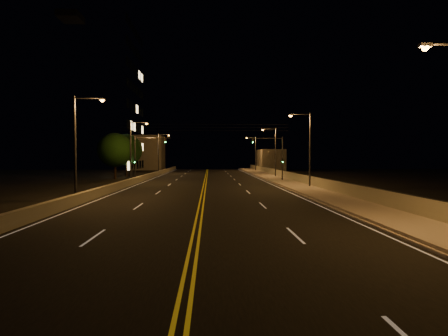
{
  "coord_description": "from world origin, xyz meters",
  "views": [
    {
      "loc": [
        0.63,
        -12.94,
        3.58
      ],
      "look_at": [
        2.0,
        18.0,
        2.5
      ],
      "focal_mm": 26.0,
      "sensor_mm": 36.0,
      "label": 1
    }
  ],
  "objects_px": {
    "streetlight_1": "(307,145)",
    "streetlight_5": "(133,147)",
    "tree_1": "(126,150)",
    "tree_0": "(115,150)",
    "streetlight_3": "(254,151)",
    "streetlight_4": "(79,140)",
    "building_tower": "(72,98)",
    "traffic_signal_left": "(142,154)",
    "streetlight_6": "(160,150)",
    "streetlight_2": "(274,149)",
    "traffic_signal_right": "(276,154)"
  },
  "relations": [
    {
      "from": "streetlight_2",
      "to": "tree_0",
      "type": "height_order",
      "value": "streetlight_2"
    },
    {
      "from": "streetlight_3",
      "to": "streetlight_4",
      "type": "bearing_deg",
      "value": -112.51
    },
    {
      "from": "tree_0",
      "to": "traffic_signal_left",
      "type": "bearing_deg",
      "value": -50.86
    },
    {
      "from": "streetlight_3",
      "to": "streetlight_5",
      "type": "bearing_deg",
      "value": -122.73
    },
    {
      "from": "streetlight_3",
      "to": "tree_0",
      "type": "distance_m",
      "value": 36.4
    },
    {
      "from": "streetlight_1",
      "to": "streetlight_3",
      "type": "bearing_deg",
      "value": 90.0
    },
    {
      "from": "traffic_signal_right",
      "to": "traffic_signal_left",
      "type": "distance_m",
      "value": 18.86
    },
    {
      "from": "building_tower",
      "to": "tree_0",
      "type": "height_order",
      "value": "building_tower"
    },
    {
      "from": "streetlight_3",
      "to": "streetlight_4",
      "type": "height_order",
      "value": "same"
    },
    {
      "from": "traffic_signal_right",
      "to": "tree_1",
      "type": "relative_size",
      "value": 0.83
    },
    {
      "from": "streetlight_3",
      "to": "building_tower",
      "type": "distance_m",
      "value": 41.18
    },
    {
      "from": "streetlight_4",
      "to": "traffic_signal_left",
      "type": "xyz_separation_m",
      "value": [
        1.07,
        19.18,
        -0.89
      ]
    },
    {
      "from": "streetlight_1",
      "to": "streetlight_3",
      "type": "relative_size",
      "value": 1.0
    },
    {
      "from": "streetlight_3",
      "to": "streetlight_6",
      "type": "height_order",
      "value": "same"
    },
    {
      "from": "building_tower",
      "to": "streetlight_3",
      "type": "bearing_deg",
      "value": 22.2
    },
    {
      "from": "streetlight_4",
      "to": "streetlight_5",
      "type": "bearing_deg",
      "value": 90.0
    },
    {
      "from": "building_tower",
      "to": "tree_0",
      "type": "relative_size",
      "value": 4.11
    },
    {
      "from": "streetlight_3",
      "to": "streetlight_4",
      "type": "xyz_separation_m",
      "value": [
        -21.4,
        -51.64,
        0.0
      ]
    },
    {
      "from": "streetlight_6",
      "to": "tree_0",
      "type": "bearing_deg",
      "value": -106.17
    },
    {
      "from": "streetlight_4",
      "to": "traffic_signal_left",
      "type": "height_order",
      "value": "streetlight_4"
    },
    {
      "from": "streetlight_1",
      "to": "tree_1",
      "type": "bearing_deg",
      "value": 137.61
    },
    {
      "from": "building_tower",
      "to": "streetlight_1",
      "type": "bearing_deg",
      "value": -36.58
    },
    {
      "from": "streetlight_4",
      "to": "traffic_signal_right",
      "type": "xyz_separation_m",
      "value": [
        19.93,
        19.18,
        -0.89
      ]
    },
    {
      "from": "streetlight_1",
      "to": "tree_0",
      "type": "height_order",
      "value": "streetlight_1"
    },
    {
      "from": "streetlight_6",
      "to": "building_tower",
      "type": "bearing_deg",
      "value": -159.19
    },
    {
      "from": "streetlight_6",
      "to": "traffic_signal_left",
      "type": "relative_size",
      "value": 1.32
    },
    {
      "from": "streetlight_2",
      "to": "traffic_signal_right",
      "type": "bearing_deg",
      "value": -99.64
    },
    {
      "from": "streetlight_2",
      "to": "building_tower",
      "type": "bearing_deg",
      "value": 166.84
    },
    {
      "from": "streetlight_5",
      "to": "tree_1",
      "type": "height_order",
      "value": "streetlight_5"
    },
    {
      "from": "tree_0",
      "to": "streetlight_1",
      "type": "bearing_deg",
      "value": -33.45
    },
    {
      "from": "streetlight_3",
      "to": "traffic_signal_left",
      "type": "height_order",
      "value": "streetlight_3"
    },
    {
      "from": "streetlight_1",
      "to": "streetlight_4",
      "type": "distance_m",
      "value": 23.23
    },
    {
      "from": "streetlight_1",
      "to": "streetlight_3",
      "type": "distance_m",
      "value": 42.61
    },
    {
      "from": "streetlight_3",
      "to": "traffic_signal_left",
      "type": "relative_size",
      "value": 1.32
    },
    {
      "from": "streetlight_4",
      "to": "traffic_signal_left",
      "type": "bearing_deg",
      "value": 86.8
    },
    {
      "from": "streetlight_2",
      "to": "streetlight_3",
      "type": "relative_size",
      "value": 1.0
    },
    {
      "from": "streetlight_4",
      "to": "tree_1",
      "type": "height_order",
      "value": "streetlight_4"
    },
    {
      "from": "streetlight_5",
      "to": "traffic_signal_left",
      "type": "distance_m",
      "value": 1.63
    },
    {
      "from": "streetlight_5",
      "to": "tree_1",
      "type": "distance_m",
      "value": 15.02
    },
    {
      "from": "streetlight_3",
      "to": "traffic_signal_left",
      "type": "bearing_deg",
      "value": -122.07
    },
    {
      "from": "streetlight_1",
      "to": "streetlight_5",
      "type": "height_order",
      "value": "same"
    },
    {
      "from": "tree_0",
      "to": "streetlight_6",
      "type": "bearing_deg",
      "value": 73.83
    },
    {
      "from": "streetlight_5",
      "to": "streetlight_6",
      "type": "relative_size",
      "value": 1.0
    },
    {
      "from": "streetlight_2",
      "to": "tree_0",
      "type": "relative_size",
      "value": 1.14
    },
    {
      "from": "streetlight_2",
      "to": "streetlight_6",
      "type": "height_order",
      "value": "same"
    },
    {
      "from": "streetlight_3",
      "to": "tree_1",
      "type": "xyz_separation_m",
      "value": [
        -25.89,
        -18.98,
        -0.07
      ]
    },
    {
      "from": "streetlight_1",
      "to": "building_tower",
      "type": "relative_size",
      "value": 0.28
    },
    {
      "from": "streetlight_2",
      "to": "traffic_signal_left",
      "type": "xyz_separation_m",
      "value": [
        -20.33,
        -8.67,
        -0.89
      ]
    },
    {
      "from": "streetlight_1",
      "to": "traffic_signal_right",
      "type": "distance_m",
      "value": 10.3
    },
    {
      "from": "streetlight_3",
      "to": "streetlight_5",
      "type": "distance_m",
      "value": 39.59
    }
  ]
}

